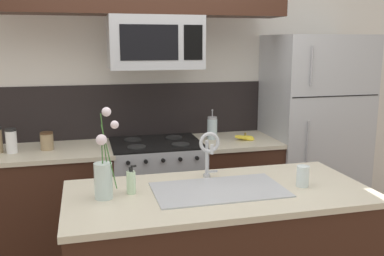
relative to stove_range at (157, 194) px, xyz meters
name	(u,v)px	position (x,y,z in m)	size (l,w,h in m)	color
rear_partition	(180,92)	(0.30, 0.38, 0.84)	(5.20, 0.10, 2.60)	silver
splash_band	(150,110)	(0.00, 0.32, 0.69)	(3.38, 0.01, 0.48)	black
back_counter_left	(53,203)	(-0.86, 0.00, -0.01)	(1.00, 0.65, 0.91)	#381E14
back_counter_right	(235,187)	(0.72, 0.00, -0.01)	(0.71, 0.65, 0.91)	#381E14
stove_range	(157,194)	(0.00, 0.00, 0.00)	(0.76, 0.64, 0.93)	#A8AAAF
microwave	(155,43)	(0.00, -0.02, 1.29)	(0.74, 0.40, 0.42)	#A8AAAF
refrigerator	(312,134)	(1.48, 0.02, 0.45)	(0.85, 0.74, 1.82)	#A8AAAF
storage_jar_medium	(11,141)	(-1.14, -0.03, 0.54)	(0.08, 0.08, 0.19)	silver
storage_jar_short	(47,141)	(-0.88, 0.01, 0.52)	(0.10, 0.10, 0.14)	#997F5B
banana_bunch	(245,138)	(0.78, -0.06, 0.47)	(0.19, 0.12, 0.08)	yellow
french_press	(212,128)	(0.52, 0.06, 0.55)	(0.09, 0.09, 0.27)	silver
kitchen_sink	(219,201)	(0.16, -1.25, 0.38)	(0.76, 0.43, 0.16)	#ADAFB5
sink_faucet	(209,149)	(0.16, -1.03, 0.65)	(0.14, 0.14, 0.31)	#B7BABF
dish_soap_bottle	(131,182)	(-0.34, -1.17, 0.52)	(0.06, 0.05, 0.16)	beige
drinking_glass	(303,176)	(0.66, -1.30, 0.51)	(0.07, 0.07, 0.13)	silver
flower_vase	(104,175)	(-0.49, -1.21, 0.58)	(0.14, 0.13, 0.50)	silver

